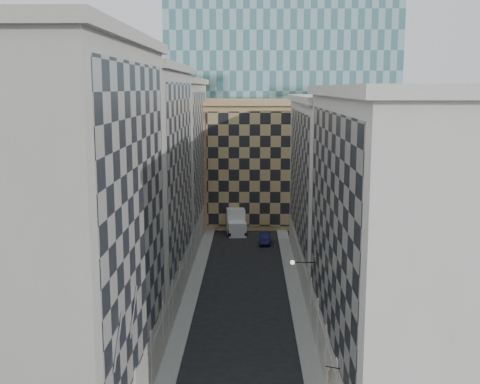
# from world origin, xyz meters

# --- Properties ---
(sidewalk_west) EXTENTS (1.50, 100.00, 0.15)m
(sidewalk_west) POSITION_xyz_m (-5.25, 30.00, 0.07)
(sidewalk_west) COLOR gray
(sidewalk_west) RESTS_ON ground
(sidewalk_east) EXTENTS (1.50, 100.00, 0.15)m
(sidewalk_east) POSITION_xyz_m (5.25, 30.00, 0.07)
(sidewalk_east) COLOR gray
(sidewalk_east) RESTS_ON ground
(bldg_left_a) EXTENTS (10.80, 22.80, 23.70)m
(bldg_left_a) POSITION_xyz_m (-10.88, 11.00, 11.82)
(bldg_left_a) COLOR #9B978B
(bldg_left_a) RESTS_ON ground
(bldg_left_b) EXTENTS (10.80, 22.80, 22.70)m
(bldg_left_b) POSITION_xyz_m (-10.88, 33.00, 11.32)
(bldg_left_b) COLOR #99978E
(bldg_left_b) RESTS_ON ground
(bldg_left_c) EXTENTS (10.80, 22.80, 21.70)m
(bldg_left_c) POSITION_xyz_m (-10.88, 55.00, 10.83)
(bldg_left_c) COLOR #9B978B
(bldg_left_c) RESTS_ON ground
(bldg_right_a) EXTENTS (10.80, 26.80, 20.70)m
(bldg_right_a) POSITION_xyz_m (10.88, 15.00, 10.32)
(bldg_right_a) COLOR beige
(bldg_right_a) RESTS_ON ground
(bldg_right_b) EXTENTS (10.80, 28.80, 19.70)m
(bldg_right_b) POSITION_xyz_m (10.89, 42.00, 9.85)
(bldg_right_b) COLOR beige
(bldg_right_b) RESTS_ON ground
(tan_block) EXTENTS (16.80, 14.80, 18.80)m
(tan_block) POSITION_xyz_m (2.00, 67.90, 9.44)
(tan_block) COLOR tan
(tan_block) RESTS_ON ground
(church_tower) EXTENTS (7.20, 7.20, 51.50)m
(church_tower) POSITION_xyz_m (0.00, 82.00, 26.95)
(church_tower) COLOR #322D26
(church_tower) RESTS_ON ground
(flagpoles_left) EXTENTS (0.10, 6.33, 2.33)m
(flagpoles_left) POSITION_xyz_m (-5.90, 6.00, 8.00)
(flagpoles_left) COLOR gray
(flagpoles_left) RESTS_ON ground
(bracket_lamp) EXTENTS (1.98, 0.36, 0.36)m
(bracket_lamp) POSITION_xyz_m (4.38, 24.00, 6.20)
(bracket_lamp) COLOR black
(bracket_lamp) RESTS_ON ground
(box_truck) EXTENTS (3.27, 6.58, 3.47)m
(box_truck) POSITION_xyz_m (-1.45, 59.89, 1.51)
(box_truck) COLOR silver
(box_truck) RESTS_ON ground
(dark_car) EXTENTS (1.73, 4.26, 1.38)m
(dark_car) POSITION_xyz_m (2.65, 53.62, 0.69)
(dark_car) COLOR #0F1039
(dark_car) RESTS_ON ground
(shop_sign) EXTENTS (0.85, 0.75, 0.87)m
(shop_sign) POSITION_xyz_m (5.41, 8.95, 3.83)
(shop_sign) COLOR black
(shop_sign) RESTS_ON ground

